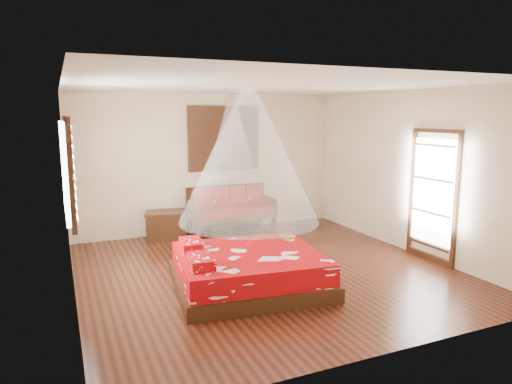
{
  "coord_description": "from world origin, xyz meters",
  "views": [
    {
      "loc": [
        -2.85,
        -6.13,
        2.4
      ],
      "look_at": [
        0.06,
        0.52,
        1.15
      ],
      "focal_mm": 32.0,
      "sensor_mm": 36.0,
      "label": 1
    }
  ],
  "objects": [
    {
      "name": "storage_chest",
      "position": [
        -0.99,
        2.45,
        0.27
      ],
      "size": [
        0.9,
        0.75,
        0.54
      ],
      "rotation": [
        0.0,
        0.0,
        -0.26
      ],
      "color": "black",
      "rests_on": "floor"
    },
    {
      "name": "shutter_panel",
      "position": [
        0.31,
        2.72,
        1.9
      ],
      "size": [
        1.52,
        0.06,
        1.32
      ],
      "color": "black",
      "rests_on": "wall_back"
    },
    {
      "name": "mosquito_net_main",
      "position": [
        -0.5,
        -0.52,
        1.85
      ],
      "size": [
        1.91,
        1.91,
        1.8
      ],
      "primitive_type": "cone",
      "color": "white",
      "rests_on": "ceiling"
    },
    {
      "name": "wine_tray",
      "position": [
        0.34,
        -0.04,
        0.56
      ],
      "size": [
        0.27,
        0.27,
        0.21
      ],
      "rotation": [
        0.0,
        0.0,
        0.14
      ],
      "color": "brown",
      "rests_on": "bed"
    },
    {
      "name": "room",
      "position": [
        0.0,
        0.0,
        1.4
      ],
      "size": [
        5.54,
        5.54,
        2.84
      ],
      "color": "black",
      "rests_on": "ground"
    },
    {
      "name": "daybed",
      "position": [
        0.31,
        2.38,
        0.52
      ],
      "size": [
        1.7,
        0.75,
        0.94
      ],
      "color": "black",
      "rests_on": "floor"
    },
    {
      "name": "mosquito_net_daybed",
      "position": [
        0.31,
        2.25,
        2.0
      ],
      "size": [
        0.95,
        0.95,
        1.5
      ],
      "primitive_type": "cone",
      "color": "white",
      "rests_on": "ceiling"
    },
    {
      "name": "window_left",
      "position": [
        -2.71,
        0.2,
        1.7
      ],
      "size": [
        0.1,
        1.74,
        1.34
      ],
      "color": "black",
      "rests_on": "wall_left"
    },
    {
      "name": "bed",
      "position": [
        -0.52,
        -0.52,
        0.25
      ],
      "size": [
        2.22,
        2.05,
        0.63
      ],
      "rotation": [
        0.0,
        0.0,
        -0.12
      ],
      "color": "black",
      "rests_on": "floor"
    },
    {
      "name": "glazed_door",
      "position": [
        2.72,
        -0.6,
        1.07
      ],
      "size": [
        0.08,
        1.02,
        2.16
      ],
      "color": "black",
      "rests_on": "floor"
    }
  ]
}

